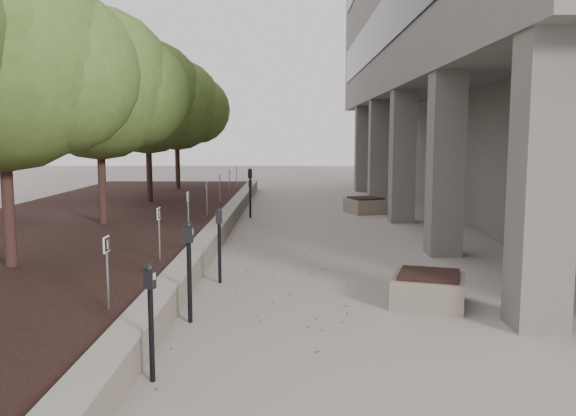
{
  "coord_description": "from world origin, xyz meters",
  "views": [
    {
      "loc": [
        0.02,
        -6.9,
        2.64
      ],
      "look_at": [
        -0.05,
        5.58,
        1.1
      ],
      "focal_mm": 36.64,
      "sensor_mm": 36.0,
      "label": 1
    }
  ],
  "objects_px": {
    "parking_meter_1": "(151,323)",
    "parking_meter_5": "(250,192)",
    "crabapple_tree_2": "(2,106)",
    "planter_front": "(429,289)",
    "crabapple_tree_4": "(148,121)",
    "crabapple_tree_3": "(100,116)",
    "planter_back": "(366,205)",
    "crabapple_tree_5": "(177,124)",
    "parking_meter_4": "(250,199)",
    "parking_meter_2": "(189,272)",
    "parking_meter_3": "(219,246)"
  },
  "relations": [
    {
      "from": "crabapple_tree_3",
      "to": "planter_front",
      "type": "xyz_separation_m",
      "value": [
        6.98,
        -5.91,
        -2.87
      ]
    },
    {
      "from": "crabapple_tree_4",
      "to": "parking_meter_2",
      "type": "xyz_separation_m",
      "value": [
        3.39,
        -11.82,
        -2.39
      ]
    },
    {
      "from": "planter_front",
      "to": "crabapple_tree_2",
      "type": "bearing_deg",
      "value": 172.6
    },
    {
      "from": "parking_meter_4",
      "to": "crabapple_tree_2",
      "type": "bearing_deg",
      "value": -108.69
    },
    {
      "from": "parking_meter_1",
      "to": "parking_meter_2",
      "type": "xyz_separation_m",
      "value": [
        0.06,
        2.02,
        0.08
      ]
    },
    {
      "from": "crabapple_tree_2",
      "to": "planter_front",
      "type": "distance_m",
      "value": 7.6
    },
    {
      "from": "crabapple_tree_2",
      "to": "planter_front",
      "type": "bearing_deg",
      "value": -7.4
    },
    {
      "from": "planter_back",
      "to": "crabapple_tree_4",
      "type": "bearing_deg",
      "value": -179.17
    },
    {
      "from": "crabapple_tree_4",
      "to": "parking_meter_5",
      "type": "distance_m",
      "value": 4.25
    },
    {
      "from": "parking_meter_3",
      "to": "planter_back",
      "type": "bearing_deg",
      "value": 63.03
    },
    {
      "from": "crabapple_tree_4",
      "to": "parking_meter_4",
      "type": "xyz_separation_m",
      "value": [
        3.51,
        -1.16,
        -2.49
      ]
    },
    {
      "from": "crabapple_tree_2",
      "to": "crabapple_tree_4",
      "type": "height_order",
      "value": "same"
    },
    {
      "from": "crabapple_tree_3",
      "to": "parking_meter_1",
      "type": "distance_m",
      "value": 9.76
    },
    {
      "from": "parking_meter_5",
      "to": "crabapple_tree_3",
      "type": "bearing_deg",
      "value": -125.35
    },
    {
      "from": "crabapple_tree_3",
      "to": "parking_meter_2",
      "type": "xyz_separation_m",
      "value": [
        3.39,
        -6.82,
        -2.39
      ]
    },
    {
      "from": "crabapple_tree_4",
      "to": "parking_meter_4",
      "type": "distance_m",
      "value": 4.46
    },
    {
      "from": "parking_meter_2",
      "to": "parking_meter_5",
      "type": "bearing_deg",
      "value": 91.61
    },
    {
      "from": "crabapple_tree_2",
      "to": "parking_meter_5",
      "type": "height_order",
      "value": "crabapple_tree_2"
    },
    {
      "from": "planter_front",
      "to": "planter_back",
      "type": "relative_size",
      "value": 0.93
    },
    {
      "from": "crabapple_tree_3",
      "to": "planter_front",
      "type": "relative_size",
      "value": 5.01
    },
    {
      "from": "parking_meter_1",
      "to": "parking_meter_5",
      "type": "xyz_separation_m",
      "value": [
        0.15,
        13.12,
        0.14
      ]
    },
    {
      "from": "parking_meter_4",
      "to": "planter_front",
      "type": "height_order",
      "value": "parking_meter_4"
    },
    {
      "from": "crabapple_tree_2",
      "to": "parking_meter_3",
      "type": "bearing_deg",
      "value": 6.93
    },
    {
      "from": "crabapple_tree_4",
      "to": "parking_meter_1",
      "type": "distance_m",
      "value": 14.45
    },
    {
      "from": "crabapple_tree_3",
      "to": "parking_meter_4",
      "type": "relative_size",
      "value": 4.34
    },
    {
      "from": "crabapple_tree_5",
      "to": "planter_front",
      "type": "xyz_separation_m",
      "value": [
        6.98,
        -15.91,
        -2.87
      ]
    },
    {
      "from": "crabapple_tree_5",
      "to": "parking_meter_5",
      "type": "relative_size",
      "value": 3.44
    },
    {
      "from": "crabapple_tree_4",
      "to": "planter_front",
      "type": "relative_size",
      "value": 5.01
    },
    {
      "from": "crabapple_tree_2",
      "to": "parking_meter_1",
      "type": "relative_size",
      "value": 4.18
    },
    {
      "from": "parking_meter_4",
      "to": "planter_front",
      "type": "bearing_deg",
      "value": -67.43
    },
    {
      "from": "crabapple_tree_3",
      "to": "planter_back",
      "type": "distance_m",
      "value": 9.41
    },
    {
      "from": "parking_meter_1",
      "to": "crabapple_tree_5",
      "type": "bearing_deg",
      "value": 120.17
    },
    {
      "from": "crabapple_tree_3",
      "to": "parking_meter_4",
      "type": "xyz_separation_m",
      "value": [
        3.51,
        3.84,
        -2.49
      ]
    },
    {
      "from": "crabapple_tree_5",
      "to": "parking_meter_3",
      "type": "distance_m",
      "value": 15.19
    },
    {
      "from": "crabapple_tree_3",
      "to": "parking_meter_4",
      "type": "distance_m",
      "value": 5.77
    },
    {
      "from": "parking_meter_3",
      "to": "parking_meter_4",
      "type": "height_order",
      "value": "parking_meter_3"
    },
    {
      "from": "crabapple_tree_2",
      "to": "crabapple_tree_5",
      "type": "bearing_deg",
      "value": 90.0
    },
    {
      "from": "parking_meter_1",
      "to": "crabapple_tree_3",
      "type": "bearing_deg",
      "value": 130.78
    },
    {
      "from": "parking_meter_1",
      "to": "planter_front",
      "type": "relative_size",
      "value": 1.2
    },
    {
      "from": "crabapple_tree_4",
      "to": "planter_back",
      "type": "relative_size",
      "value": 4.68
    },
    {
      "from": "parking_meter_1",
      "to": "parking_meter_2",
      "type": "relative_size",
      "value": 0.89
    },
    {
      "from": "parking_meter_2",
      "to": "planter_back",
      "type": "bearing_deg",
      "value": 73.58
    },
    {
      "from": "crabapple_tree_4",
      "to": "parking_meter_4",
      "type": "relative_size",
      "value": 4.34
    },
    {
      "from": "crabapple_tree_4",
      "to": "crabapple_tree_3",
      "type": "bearing_deg",
      "value": -90.0
    },
    {
      "from": "parking_meter_1",
      "to": "planter_front",
      "type": "height_order",
      "value": "parking_meter_1"
    },
    {
      "from": "parking_meter_2",
      "to": "parking_meter_5",
      "type": "distance_m",
      "value": 11.1
    },
    {
      "from": "crabapple_tree_3",
      "to": "parking_meter_5",
      "type": "relative_size",
      "value": 3.44
    },
    {
      "from": "parking_meter_3",
      "to": "parking_meter_4",
      "type": "distance_m",
      "value": 8.41
    },
    {
      "from": "crabapple_tree_4",
      "to": "parking_meter_2",
      "type": "distance_m",
      "value": 12.53
    },
    {
      "from": "parking_meter_3",
      "to": "planter_back",
      "type": "relative_size",
      "value": 1.18
    }
  ]
}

